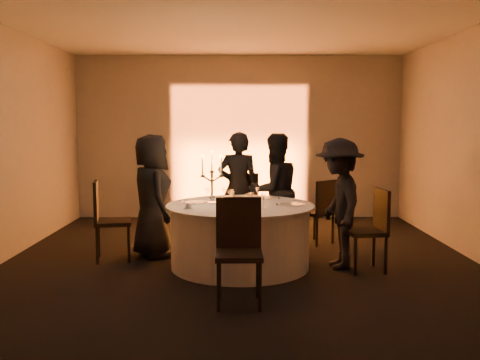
{
  "coord_description": "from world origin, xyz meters",
  "views": [
    {
      "loc": [
        -0.03,
        -6.42,
        1.75
      ],
      "look_at": [
        0.0,
        0.2,
        1.05
      ],
      "focal_mm": 40.0,
      "sensor_mm": 36.0,
      "label": 1
    }
  ],
  "objects_px": {
    "chair_back_right": "(320,208)",
    "guest_left": "(152,196)",
    "chair_front": "(239,244)",
    "chair_left": "(106,216)",
    "chair_back_left": "(243,201)",
    "banquet_table": "(240,236)",
    "guest_back_left": "(238,188)",
    "guest_right": "(339,203)",
    "coffee_cup": "(188,206)",
    "candelabra": "(212,185)",
    "chair_right": "(372,225)",
    "guest_back_right": "(274,191)"
  },
  "relations": [
    {
      "from": "guest_left",
      "to": "banquet_table",
      "type": "bearing_deg",
      "value": -137.61
    },
    {
      "from": "banquet_table",
      "to": "guest_left",
      "type": "height_order",
      "value": "guest_left"
    },
    {
      "from": "chair_front",
      "to": "guest_back_left",
      "type": "relative_size",
      "value": 0.63
    },
    {
      "from": "guest_back_right",
      "to": "candelabra",
      "type": "height_order",
      "value": "guest_back_right"
    },
    {
      "from": "chair_back_right",
      "to": "chair_right",
      "type": "xyz_separation_m",
      "value": [
        0.4,
        -1.42,
        0.02
      ]
    },
    {
      "from": "chair_back_left",
      "to": "guest_back_right",
      "type": "relative_size",
      "value": 0.63
    },
    {
      "from": "banquet_table",
      "to": "guest_right",
      "type": "xyz_separation_m",
      "value": [
        1.2,
        -0.04,
        0.4
      ]
    },
    {
      "from": "coffee_cup",
      "to": "chair_left",
      "type": "bearing_deg",
      "value": 151.35
    },
    {
      "from": "chair_back_left",
      "to": "guest_back_right",
      "type": "height_order",
      "value": "guest_back_right"
    },
    {
      "from": "banquet_table",
      "to": "chair_front",
      "type": "xyz_separation_m",
      "value": [
        -0.02,
        -1.3,
        0.2
      ]
    },
    {
      "from": "chair_back_left",
      "to": "chair_front",
      "type": "relative_size",
      "value": 0.99
    },
    {
      "from": "chair_back_right",
      "to": "guest_back_left",
      "type": "height_order",
      "value": "guest_back_left"
    },
    {
      "from": "guest_left",
      "to": "coffee_cup",
      "type": "height_order",
      "value": "guest_left"
    },
    {
      "from": "chair_right",
      "to": "candelabra",
      "type": "distance_m",
      "value": 1.98
    },
    {
      "from": "guest_left",
      "to": "guest_back_right",
      "type": "relative_size",
      "value": 1.0
    },
    {
      "from": "chair_back_left",
      "to": "chair_back_right",
      "type": "height_order",
      "value": "chair_back_left"
    },
    {
      "from": "coffee_cup",
      "to": "candelabra",
      "type": "bearing_deg",
      "value": 54.71
    },
    {
      "from": "guest_left",
      "to": "guest_back_left",
      "type": "distance_m",
      "value": 1.38
    },
    {
      "from": "guest_back_left",
      "to": "guest_right",
      "type": "xyz_separation_m",
      "value": [
        1.22,
        -1.33,
        -0.03
      ]
    },
    {
      "from": "chair_left",
      "to": "chair_back_left",
      "type": "height_order",
      "value": "chair_left"
    },
    {
      "from": "banquet_table",
      "to": "chair_left",
      "type": "bearing_deg",
      "value": 169.42
    },
    {
      "from": "chair_back_right",
      "to": "guest_left",
      "type": "xyz_separation_m",
      "value": [
        -2.32,
        -0.73,
        0.28
      ]
    },
    {
      "from": "coffee_cup",
      "to": "candelabra",
      "type": "relative_size",
      "value": 0.17
    },
    {
      "from": "chair_back_right",
      "to": "guest_back_left",
      "type": "xyz_separation_m",
      "value": [
        -1.19,
        0.05,
        0.29
      ]
    },
    {
      "from": "chair_back_right",
      "to": "guest_back_left",
      "type": "bearing_deg",
      "value": -43.37
    },
    {
      "from": "guest_back_left",
      "to": "guest_right",
      "type": "height_order",
      "value": "guest_back_left"
    },
    {
      "from": "banquet_table",
      "to": "chair_front",
      "type": "distance_m",
      "value": 1.32
    },
    {
      "from": "guest_left",
      "to": "guest_right",
      "type": "height_order",
      "value": "guest_left"
    },
    {
      "from": "guest_back_left",
      "to": "guest_back_right",
      "type": "bearing_deg",
      "value": 150.88
    },
    {
      "from": "chair_back_right",
      "to": "coffee_cup",
      "type": "relative_size",
      "value": 8.56
    },
    {
      "from": "chair_back_left",
      "to": "guest_right",
      "type": "bearing_deg",
      "value": 122.09
    },
    {
      "from": "chair_back_left",
      "to": "chair_right",
      "type": "bearing_deg",
      "value": 127.55
    },
    {
      "from": "chair_back_left",
      "to": "coffee_cup",
      "type": "height_order",
      "value": "chair_back_left"
    },
    {
      "from": "chair_front",
      "to": "candelabra",
      "type": "height_order",
      "value": "candelabra"
    },
    {
      "from": "chair_back_left",
      "to": "guest_left",
      "type": "height_order",
      "value": "guest_left"
    },
    {
      "from": "banquet_table",
      "to": "candelabra",
      "type": "xyz_separation_m",
      "value": [
        -0.34,
        0.08,
        0.62
      ]
    },
    {
      "from": "chair_right",
      "to": "guest_left",
      "type": "height_order",
      "value": "guest_left"
    },
    {
      "from": "chair_left",
      "to": "candelabra",
      "type": "xyz_separation_m",
      "value": [
        1.37,
        -0.25,
        0.42
      ]
    },
    {
      "from": "candelabra",
      "to": "banquet_table",
      "type": "bearing_deg",
      "value": -12.32
    },
    {
      "from": "candelabra",
      "to": "chair_back_left",
      "type": "bearing_deg",
      "value": 75.85
    },
    {
      "from": "banquet_table",
      "to": "coffee_cup",
      "type": "relative_size",
      "value": 16.36
    },
    {
      "from": "chair_back_right",
      "to": "candelabra",
      "type": "relative_size",
      "value": 1.42
    },
    {
      "from": "chair_right",
      "to": "coffee_cup",
      "type": "height_order",
      "value": "chair_right"
    },
    {
      "from": "banquet_table",
      "to": "chair_left",
      "type": "relative_size",
      "value": 1.75
    },
    {
      "from": "chair_back_left",
      "to": "guest_right",
      "type": "height_order",
      "value": "guest_right"
    },
    {
      "from": "chair_front",
      "to": "chair_right",
      "type": "bearing_deg",
      "value": 34.52
    },
    {
      "from": "chair_left",
      "to": "chair_back_right",
      "type": "bearing_deg",
      "value": -84.08
    },
    {
      "from": "chair_right",
      "to": "guest_right",
      "type": "height_order",
      "value": "guest_right"
    },
    {
      "from": "chair_front",
      "to": "chair_left",
      "type": "bearing_deg",
      "value": 135.49
    },
    {
      "from": "guest_left",
      "to": "guest_back_right",
      "type": "height_order",
      "value": "guest_back_right"
    }
  ]
}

